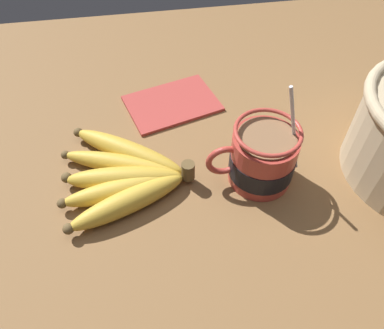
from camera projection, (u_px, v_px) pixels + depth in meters
The scene contains 4 objects.
table at pixel (233, 179), 59.94cm from camera, with size 106.07×106.07×3.34cm.
coffee_mug at pixel (262, 158), 54.64cm from camera, with size 14.50×9.69×17.23cm.
banana_bunch at pixel (125, 175), 56.03cm from camera, with size 20.19×21.56×4.06cm.
napkin at pixel (172, 103), 68.95cm from camera, with size 18.49×15.15×0.60cm.
Camera 1 is at (12.51, 35.73, 48.66)cm, focal length 35.00 mm.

